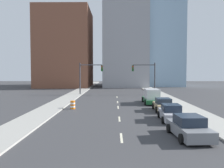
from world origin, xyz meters
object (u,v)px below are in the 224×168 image
at_px(sedan_silver, 171,113).
at_px(box_truck_green, 152,97).
at_px(sedan_gray, 189,128).
at_px(traffic_signal_right, 148,74).
at_px(traffic_barrel, 73,105).
at_px(sedan_tan, 163,105).
at_px(traffic_signal_left, 87,74).

distance_m(sedan_silver, box_truck_green, 11.60).
bearing_deg(sedan_gray, traffic_signal_right, 84.52).
xyz_separation_m(traffic_signal_right, box_truck_green, (-1.16, -12.48, -2.91)).
xyz_separation_m(traffic_barrel, sedan_tan, (10.21, -1.22, 0.17)).
distance_m(traffic_signal_right, box_truck_green, 12.86).
bearing_deg(traffic_signal_right, sedan_gray, -92.49).
bearing_deg(traffic_barrel, sedan_gray, -51.66).
xyz_separation_m(sedan_gray, sedan_silver, (0.11, 5.72, -0.02)).
bearing_deg(box_truck_green, sedan_silver, -89.24).
bearing_deg(traffic_barrel, traffic_signal_left, 90.87).
height_order(traffic_signal_right, sedan_gray, traffic_signal_right).
distance_m(traffic_signal_left, sedan_tan, 21.67).
distance_m(traffic_signal_right, sedan_tan, 18.98).
distance_m(sedan_silver, sedan_tan, 5.39).
bearing_deg(sedan_silver, traffic_signal_left, 115.42).
relative_size(traffic_signal_right, sedan_tan, 1.33).
xyz_separation_m(traffic_signal_left, sedan_gray, (10.00, -29.79, -3.17)).
xyz_separation_m(sedan_silver, box_truck_green, (0.02, 11.59, 0.29)).
height_order(traffic_barrel, box_truck_green, box_truck_green).
height_order(traffic_signal_right, traffic_barrel, traffic_signal_right).
xyz_separation_m(traffic_signal_right, sedan_tan, (-0.82, -18.69, -3.20)).
bearing_deg(sedan_silver, sedan_tan, 88.77).
distance_m(traffic_signal_right, traffic_barrel, 20.94).
distance_m(traffic_signal_right, sedan_gray, 29.99).
bearing_deg(sedan_silver, traffic_signal_right, 89.81).
bearing_deg(sedan_tan, traffic_signal_left, 120.66).
height_order(sedan_silver, sedan_tan, sedan_silver).
bearing_deg(sedan_silver, traffic_barrel, 148.83).
distance_m(traffic_barrel, sedan_tan, 10.29).
bearing_deg(sedan_gray, sedan_silver, 85.86).
bearing_deg(traffic_signal_left, traffic_barrel, -89.13).
relative_size(sedan_gray, sedan_tan, 1.03).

